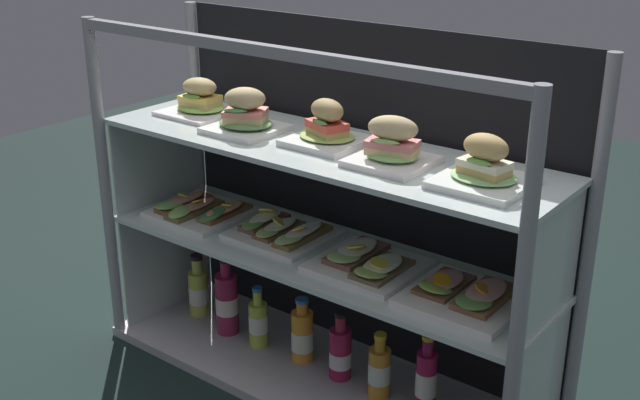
# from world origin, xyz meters

# --- Properties ---
(ground_plane) EXTENTS (6.00, 6.00, 0.02)m
(ground_plane) POSITION_xyz_m (0.00, 0.00, -0.01)
(ground_plane) COLOR black
(ground_plane) RESTS_ON ground
(case_base_deck) EXTENTS (1.39, 0.43, 0.03)m
(case_base_deck) POSITION_xyz_m (0.00, 0.00, 0.02)
(case_base_deck) COLOR #B8B3B8
(case_base_deck) RESTS_ON ground
(case_frame) EXTENTS (1.39, 0.43, 1.03)m
(case_frame) POSITION_xyz_m (0.00, 0.12, 0.56)
(case_frame) COLOR gray
(case_frame) RESTS_ON ground
(riser_lower_tier) EXTENTS (1.31, 0.36, 0.38)m
(riser_lower_tier) POSITION_xyz_m (0.00, 0.00, 0.22)
(riser_lower_tier) COLOR silver
(riser_lower_tier) RESTS_ON case_base_deck
(shelf_lower_glass) EXTENTS (1.33, 0.38, 0.01)m
(shelf_lower_glass) POSITION_xyz_m (0.00, 0.00, 0.41)
(shelf_lower_glass) COLOR silver
(shelf_lower_glass) RESTS_ON riser_lower_tier
(riser_upper_tier) EXTENTS (1.31, 0.36, 0.30)m
(riser_upper_tier) POSITION_xyz_m (0.00, 0.00, 0.57)
(riser_upper_tier) COLOR silver
(riser_upper_tier) RESTS_ON shelf_lower_glass
(shelf_upper_glass) EXTENTS (1.33, 0.38, 0.01)m
(shelf_upper_glass) POSITION_xyz_m (0.00, 0.00, 0.72)
(shelf_upper_glass) COLOR silver
(shelf_upper_glass) RESTS_ON riser_upper_tier
(plated_roll_sandwich_right_of_center) EXTENTS (0.21, 0.21, 0.11)m
(plated_roll_sandwich_right_of_center) POSITION_xyz_m (-0.48, 0.03, 0.77)
(plated_roll_sandwich_right_of_center) COLOR white
(plated_roll_sandwich_right_of_center) RESTS_ON shelf_upper_glass
(plated_roll_sandwich_center) EXTENTS (0.19, 0.19, 0.13)m
(plated_roll_sandwich_center) POSITION_xyz_m (-0.24, -0.03, 0.78)
(plated_roll_sandwich_center) COLOR white
(plated_roll_sandwich_center) RESTS_ON shelf_upper_glass
(plated_roll_sandwich_near_left_corner) EXTENTS (0.19, 0.19, 0.12)m
(plated_roll_sandwich_near_left_corner) POSITION_xyz_m (0.01, 0.02, 0.77)
(plated_roll_sandwich_near_left_corner) COLOR white
(plated_roll_sandwich_near_left_corner) RESTS_ON shelf_upper_glass
(plated_roll_sandwich_mid_left) EXTENTS (0.19, 0.19, 0.12)m
(plated_roll_sandwich_mid_left) POSITION_xyz_m (0.24, -0.02, 0.78)
(plated_roll_sandwich_mid_left) COLOR white
(plated_roll_sandwich_mid_left) RESTS_ON shelf_upper_glass
(plated_roll_sandwich_left_of_center) EXTENTS (0.20, 0.20, 0.12)m
(plated_roll_sandwich_left_of_center) POSITION_xyz_m (0.48, -0.02, 0.77)
(plated_roll_sandwich_left_of_center) COLOR white
(plated_roll_sandwich_left_of_center) RESTS_ON shelf_upper_glass
(open_sandwich_tray_mid_left) EXTENTS (0.27, 0.27, 0.06)m
(open_sandwich_tray_mid_left) POSITION_xyz_m (-0.46, -0.02, 0.44)
(open_sandwich_tray_mid_left) COLOR white
(open_sandwich_tray_mid_left) RESTS_ON shelf_lower_glass
(open_sandwich_tray_left_of_center) EXTENTS (0.27, 0.26, 0.06)m
(open_sandwich_tray_left_of_center) POSITION_xyz_m (-0.15, 0.02, 0.44)
(open_sandwich_tray_left_of_center) COLOR white
(open_sandwich_tray_left_of_center) RESTS_ON shelf_lower_glass
(open_sandwich_tray_mid_right) EXTENTS (0.27, 0.26, 0.06)m
(open_sandwich_tray_mid_right) POSITION_xyz_m (0.16, -0.01, 0.44)
(open_sandwich_tray_mid_right) COLOR white
(open_sandwich_tray_mid_right) RESTS_ON shelf_lower_glass
(open_sandwich_tray_far_left) EXTENTS (0.27, 0.26, 0.07)m
(open_sandwich_tray_far_left) POSITION_xyz_m (0.46, -0.01, 0.44)
(open_sandwich_tray_far_left) COLOR white
(open_sandwich_tray_far_left) RESTS_ON shelf_lower_glass
(juice_bottle_front_right_end) EXTENTS (0.07, 0.07, 0.22)m
(juice_bottle_front_right_end) POSITION_xyz_m (-0.53, 0.03, 0.12)
(juice_bottle_front_right_end) COLOR #BCC749
(juice_bottle_front_right_end) RESTS_ON case_base_deck
(juice_bottle_back_center) EXTENTS (0.07, 0.07, 0.26)m
(juice_bottle_back_center) POSITION_xyz_m (-0.38, -0.00, 0.14)
(juice_bottle_back_center) COLOR #932045
(juice_bottle_back_center) RESTS_ON case_base_deck
(juice_bottle_back_left) EXTENTS (0.06, 0.06, 0.20)m
(juice_bottle_back_left) POSITION_xyz_m (-0.24, 0.00, 0.11)
(juice_bottle_back_left) COLOR #B7CF42
(juice_bottle_back_left) RESTS_ON case_base_deck
(juice_bottle_back_right) EXTENTS (0.07, 0.07, 0.21)m
(juice_bottle_back_right) POSITION_xyz_m (-0.08, 0.02, 0.11)
(juice_bottle_back_right) COLOR orange
(juice_bottle_back_right) RESTS_ON case_base_deck
(juice_bottle_near_post) EXTENTS (0.07, 0.07, 0.21)m
(juice_bottle_near_post) POSITION_xyz_m (0.06, 0.01, 0.11)
(juice_bottle_near_post) COLOR #9E1A45
(juice_bottle_near_post) RESTS_ON case_base_deck
(juice_bottle_front_left_end) EXTENTS (0.06, 0.06, 0.20)m
(juice_bottle_front_left_end) POSITION_xyz_m (0.20, 0.01, 0.11)
(juice_bottle_front_left_end) COLOR gold
(juice_bottle_front_left_end) RESTS_ON case_base_deck
(juice_bottle_front_middle) EXTENTS (0.06, 0.06, 0.24)m
(juice_bottle_front_middle) POSITION_xyz_m (0.34, 0.03, 0.13)
(juice_bottle_front_middle) COLOR #A21A4B
(juice_bottle_front_middle) RESTS_ON case_base_deck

